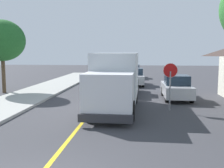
{
  "coord_description": "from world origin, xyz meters",
  "views": [
    {
      "loc": [
        2.58,
        -5.84,
        3.27
      ],
      "look_at": [
        1.03,
        9.73,
        1.4
      ],
      "focal_mm": 43.29,
      "sensor_mm": 36.0,
      "label": 1
    }
  ],
  "objects_px": {
    "stop_sign": "(170,78)",
    "street_tree_down_block": "(2,41)",
    "parked_car_near": "(126,84)",
    "parked_car_mid": "(134,77)",
    "parked_van_across": "(176,88)",
    "box_truck": "(115,79)",
    "parked_car_far": "(133,72)"
  },
  "relations": [
    {
      "from": "box_truck",
      "to": "street_tree_down_block",
      "type": "relative_size",
      "value": 1.25
    },
    {
      "from": "parked_car_mid",
      "to": "parked_van_across",
      "type": "height_order",
      "value": "same"
    },
    {
      "from": "parked_car_far",
      "to": "street_tree_down_block",
      "type": "distance_m",
      "value": 17.16
    },
    {
      "from": "parked_car_near",
      "to": "parked_van_across",
      "type": "height_order",
      "value": "same"
    },
    {
      "from": "parked_car_far",
      "to": "street_tree_down_block",
      "type": "xyz_separation_m",
      "value": [
        -10.02,
        -13.52,
        3.35
      ]
    },
    {
      "from": "parked_car_far",
      "to": "stop_sign",
      "type": "distance_m",
      "value": 19.07
    },
    {
      "from": "parked_van_across",
      "to": "parked_car_near",
      "type": "bearing_deg",
      "value": 150.28
    },
    {
      "from": "box_truck",
      "to": "stop_sign",
      "type": "xyz_separation_m",
      "value": [
        3.05,
        0.01,
        0.09
      ]
    },
    {
      "from": "box_truck",
      "to": "parked_car_near",
      "type": "relative_size",
      "value": 1.63
    },
    {
      "from": "parked_car_mid",
      "to": "stop_sign",
      "type": "height_order",
      "value": "stop_sign"
    },
    {
      "from": "box_truck",
      "to": "parked_van_across",
      "type": "height_order",
      "value": "box_truck"
    },
    {
      "from": "street_tree_down_block",
      "to": "box_truck",
      "type": "bearing_deg",
      "value": -29.7
    },
    {
      "from": "parked_van_across",
      "to": "street_tree_down_block",
      "type": "bearing_deg",
      "value": 173.48
    },
    {
      "from": "parked_car_near",
      "to": "parked_van_across",
      "type": "distance_m",
      "value": 4.11
    },
    {
      "from": "parked_car_near",
      "to": "parked_car_mid",
      "type": "xyz_separation_m",
      "value": [
        0.53,
        5.54,
        0.0
      ]
    },
    {
      "from": "parked_car_near",
      "to": "parked_car_mid",
      "type": "height_order",
      "value": "same"
    },
    {
      "from": "stop_sign",
      "to": "box_truck",
      "type": "bearing_deg",
      "value": -179.83
    },
    {
      "from": "stop_sign",
      "to": "street_tree_down_block",
      "type": "height_order",
      "value": "street_tree_down_block"
    },
    {
      "from": "box_truck",
      "to": "street_tree_down_block",
      "type": "bearing_deg",
      "value": 150.3
    },
    {
      "from": "parked_car_mid",
      "to": "parked_van_across",
      "type": "bearing_deg",
      "value": -68.14
    },
    {
      "from": "parked_car_mid",
      "to": "stop_sign",
      "type": "relative_size",
      "value": 1.67
    },
    {
      "from": "parked_car_near",
      "to": "street_tree_down_block",
      "type": "distance_m",
      "value": 10.36
    },
    {
      "from": "parked_car_near",
      "to": "parked_car_mid",
      "type": "bearing_deg",
      "value": 84.54
    },
    {
      "from": "parked_car_far",
      "to": "stop_sign",
      "type": "height_order",
      "value": "stop_sign"
    },
    {
      "from": "parked_car_mid",
      "to": "parked_van_across",
      "type": "relative_size",
      "value": 1.01
    },
    {
      "from": "parked_van_across",
      "to": "stop_sign",
      "type": "bearing_deg",
      "value": -102.96
    },
    {
      "from": "parked_car_mid",
      "to": "parked_car_far",
      "type": "distance_m",
      "value": 7.47
    },
    {
      "from": "box_truck",
      "to": "parked_car_mid",
      "type": "distance_m",
      "value": 11.5
    },
    {
      "from": "street_tree_down_block",
      "to": "parked_van_across",
      "type": "bearing_deg",
      "value": -6.52
    },
    {
      "from": "parked_van_across",
      "to": "box_truck",
      "type": "bearing_deg",
      "value": -135.66
    },
    {
      "from": "parked_car_far",
      "to": "street_tree_down_block",
      "type": "height_order",
      "value": "street_tree_down_block"
    },
    {
      "from": "box_truck",
      "to": "parked_car_near",
      "type": "xyz_separation_m",
      "value": [
        0.37,
        5.89,
        -0.97
      ]
    }
  ]
}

